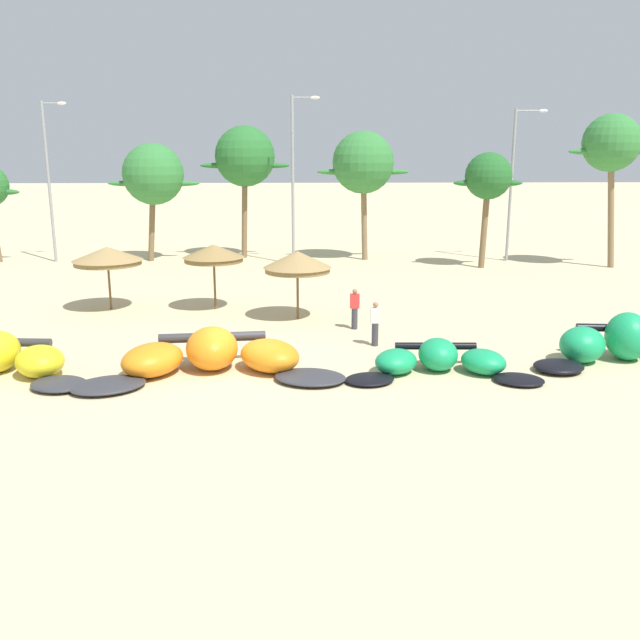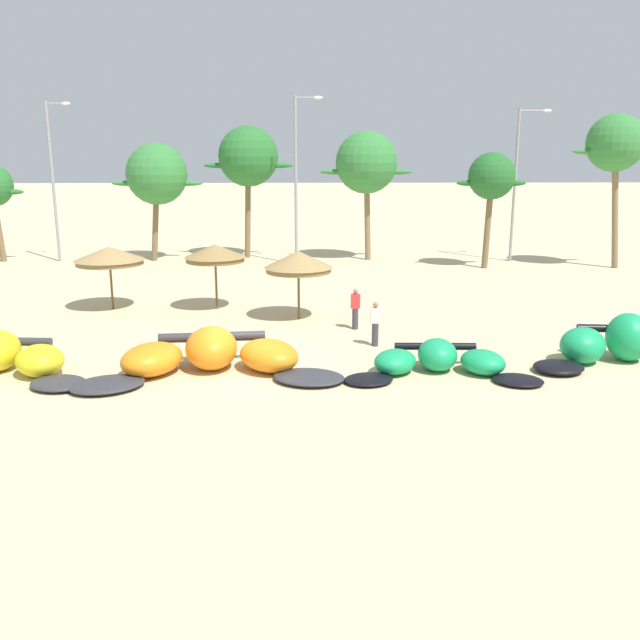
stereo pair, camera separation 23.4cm
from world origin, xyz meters
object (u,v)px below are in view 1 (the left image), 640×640
Objects in this scene: kite_center at (631,345)px; beach_umbrella_near_van at (107,256)px; person_near_kites at (375,324)px; kite_left at (212,357)px; beach_umbrella_near_palms at (297,262)px; lamppost_east_center at (514,177)px; palm_right_of_gap at (611,145)px; lamppost_west_center at (295,173)px; kite_left_of_center at (440,361)px; lamppost_west at (50,175)px; palm_left_of_gap at (245,157)px; palm_center_right at (488,178)px; palm_center_left at (363,163)px; person_by_umbrellas at (355,309)px; beach_umbrella_middle at (214,253)px; palm_left at (153,175)px.

beach_umbrella_near_van is (-19.32, 8.59, 1.77)m from kite_center.
kite_center is at bearing -15.93° from person_near_kites.
kite_left is at bearing -177.68° from kite_center.
beach_umbrella_near_palms is 0.31× the size of lamppost_east_center.
palm_right_of_gap is at bearing 21.35° from beach_umbrella_near_van.
kite_center is 24.16m from lamppost_west_center.
beach_umbrella_near_van is at bearing 150.60° from person_near_kites.
lamppost_west is at bearing 130.36° from kite_left_of_center.
beach_umbrella_near_van reaches higher than kite_left.
lamppost_west_center is (-0.11, 14.33, 3.13)m from beach_umbrella_near_palms.
kite_left_of_center is 22.78m from lamppost_west_center.
lamppost_west is at bearing -173.58° from palm_left_of_gap.
lamppost_east_center is at bearing 48.10° from palm_center_right.
beach_umbrella_near_palms is 17.89m from palm_left_of_gap.
palm_right_of_gap is (14.06, -3.49, 1.11)m from palm_center_left.
beach_umbrella_near_van is 0.30× the size of lamppost_west_center.
lamppost_west is (-19.39, -0.15, -0.68)m from palm_center_left.
palm_right_of_gap is (16.01, 14.20, 6.37)m from person_by_umbrellas.
lamppost_west_center is (-2.88, 18.52, 4.73)m from person_near_kites.
palm_right_of_gap reaches higher than palm_center_right.
palm_left_of_gap reaches higher than kite_left_of_center.
person_near_kites is 19.33m from lamppost_west_center.
palm_left_of_gap is 0.94× the size of palm_right_of_gap.
kite_left is 1.27× the size of palm_center_right.
lamppost_west_center is (3.55, 12.41, 3.05)m from beach_umbrella_middle.
beach_umbrella_near_palms is 0.42× the size of palm_center_right.
palm_right_of_gap is (7.23, 18.97, 6.57)m from kite_center.
palm_left reaches higher than beach_umbrella_near_palms.
kite_center is 2.49× the size of beach_umbrella_middle.
palm_left is at bearing 122.26° from person_by_umbrellas.
kite_left_of_center is 25.07m from palm_right_of_gap.
lamppost_west is (-11.92, -1.34, -1.04)m from palm_left_of_gap.
kite_left is at bearing -74.98° from palm_left.
beach_umbrella_near_palms is at bearing -104.71° from palm_center_left.
palm_left is 0.73× the size of lamppost_west_center.
lamppost_west_center reaches higher than lamppost_east_center.
palm_left_of_gap is 4.32m from lamppost_west_center.
lamppost_east_center reaches higher than kite_center.
lamppost_east_center reaches higher than beach_umbrella_near_van.
beach_umbrella_middle is 1.78× the size of person_by_umbrellas.
person_near_kites is at bearing -74.11° from palm_left_of_gap.
kite_left is 26.51m from lamppost_west.
palm_right_of_gap is (7.05, -0.12, 1.88)m from palm_center_right.
palm_center_left is at bearing 75.29° from beach_umbrella_near_palms.
palm_center_right is (20.10, -3.33, -0.07)m from palm_left.
lamppost_east_center is at bearing -4.58° from palm_center_left.
palm_center_left is at bearing -9.10° from palm_left_of_gap.
palm_left_of_gap is at bearing 100.89° from beach_umbrella_near_palms.
palm_left_of_gap is (-7.76, 24.50, 6.04)m from kite_left_of_center.
lamppost_west_center reaches higher than person_by_umbrellas.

